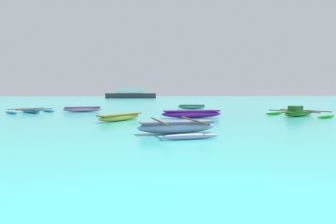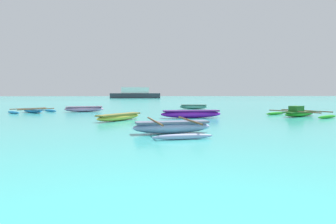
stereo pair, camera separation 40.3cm
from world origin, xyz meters
TOP-DOWN VIEW (x-y plane):
  - moored_boat_0 at (-2.23, 15.16)m, footprint 2.54×3.09m
  - moored_boat_1 at (3.72, 26.37)m, footprint 2.69×1.07m
  - moored_boat_2 at (9.40, 17.28)m, footprint 3.86×4.41m
  - moored_boat_3 at (-5.81, 22.91)m, footprint 3.19×1.31m
  - moored_boat_4 at (-9.63, 22.16)m, footprint 3.60×3.62m
  - moored_boat_5 at (0.36, 9.72)m, footprint 3.17×3.65m
  - moored_boat_6 at (2.09, 16.58)m, footprint 3.86×1.01m
  - distant_ferry at (-4.03, 78.21)m, footprint 13.14×2.89m

SIDE VIEW (x-z plane):
  - moored_boat_4 at x=-9.63m, z-range -0.02..0.33m
  - moored_boat_0 at x=-2.23m, z-range 0.02..0.41m
  - moored_boat_2 at x=9.40m, z-range -0.12..0.59m
  - moored_boat_1 at x=3.72m, z-range 0.02..0.46m
  - moored_boat_5 at x=0.36m, z-range -0.02..0.52m
  - moored_boat_3 at x=-5.81m, z-range 0.03..0.47m
  - moored_boat_6 at x=2.09m, z-range 0.03..0.51m
  - distant_ferry at x=-4.03m, z-range -0.27..2.62m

